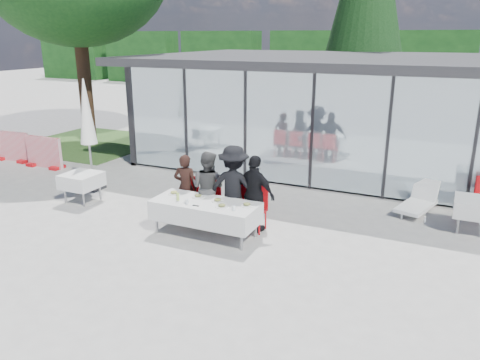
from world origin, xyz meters
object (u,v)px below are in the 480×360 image
dining_table (205,211)px  diner_d (255,194)px  plate_a (174,193)px  plate_d (247,205)px  diner_chair_d (257,206)px  spare_table_right (476,208)px  diner_chair_b (210,198)px  plate_c (218,200)px  plate_extra (222,206)px  juice_bottle (178,197)px  spare_table_left (81,181)px  diner_c (234,187)px  plate_b (198,196)px  lounger (419,201)px  diner_b (208,188)px  diner_a (186,187)px  diner_chair_c (236,203)px  market_umbrella (87,119)px  diner_chair_a (188,195)px  folded_eyeglasses (196,206)px

dining_table → diner_d: diner_d is taller
plate_a → plate_d: (1.75, -0.01, 0.00)m
diner_chair_d → spare_table_right: (4.30, 1.84, 0.02)m
diner_d → diner_chair_b: bearing=8.7°
diner_chair_b → plate_c: bearing=-50.2°
plate_d → diner_chair_d: bearing=93.9°
plate_extra → juice_bottle: juice_bottle is taller
plate_c → juice_bottle: bearing=-158.9°
plate_extra → spare_table_left: bearing=171.4°
diner_c → spare_table_left: (-4.21, -0.13, -0.37)m
plate_b → plate_c: (0.50, -0.05, 0.00)m
plate_d → lounger: plate_d is taller
diner_c → diner_d: 0.51m
diner_b → lounger: bearing=-142.4°
diner_chair_b → plate_d: diner_chair_b is taller
spare_table_right → diner_d: bearing=-155.8°
spare_table_right → juice_bottle: bearing=-154.2°
dining_table → diner_chair_b: 0.80m
spare_table_right → diner_a: bearing=-162.2°
diner_d → plate_d: 0.51m
spare_table_left → lounger: (7.84, 2.87, -0.30)m
diner_chair_b → juice_bottle: diner_chair_b is taller
spare_table_right → diner_b: bearing=-160.4°
diner_chair_c → plate_a: 1.37m
diner_a → plate_c: (1.09, -0.52, 0.01)m
diner_b → plate_d: size_ratio=6.10×
plate_a → juice_bottle: 0.45m
diner_a → market_umbrella: market_umbrella is taller
plate_b → plate_d: (1.17, -0.04, 0.00)m
diner_a → diner_c: diner_c is taller
diner_chair_a → folded_eyeglasses: (0.82, -1.05, 0.22)m
diner_b → market_umbrella: bearing=-5.8°
diner_d → plate_a: size_ratio=6.20×
dining_table → diner_chair_c: diner_chair_c is taller
diner_chair_b → market_umbrella: (-4.04, 0.66, 1.42)m
diner_c → dining_table: bearing=51.8°
dining_table → diner_chair_b: size_ratio=2.32×
diner_b → plate_c: size_ratio=6.10×
dining_table → plate_d: bearing=9.1°
diner_b → juice_bottle: (-0.27, -0.82, 0.00)m
diner_a → lounger: diner_a is taller
diner_chair_c → plate_b: 0.87m
diner_c → diner_chair_c: 0.40m
plate_d → plate_b: bearing=177.9°
diner_chair_d → plate_extra: (-0.39, -0.88, 0.24)m
diner_chair_a → diner_chair_b: 0.58m
diner_a → spare_table_right: bearing=-173.7°
plate_extra → spare_table_right: plate_extra is taller
spare_table_right → diner_chair_a: bearing=-163.0°
diner_b → lounger: 5.10m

